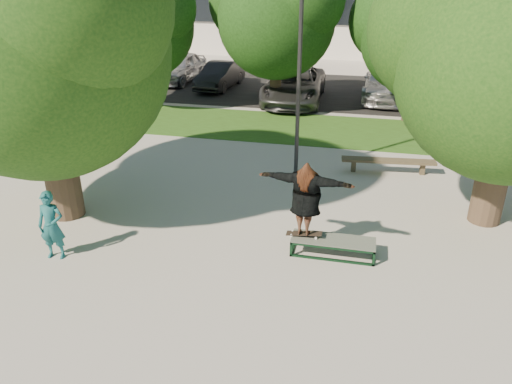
% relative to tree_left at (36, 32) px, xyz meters
% --- Properties ---
extents(ground, '(120.00, 120.00, 0.00)m').
position_rel_tree_left_xyz_m(ground, '(4.29, -1.09, -4.42)').
color(ground, '#A8A49A').
rests_on(ground, ground).
extents(grass_strip, '(30.00, 4.00, 0.02)m').
position_rel_tree_left_xyz_m(grass_strip, '(5.29, 8.41, -4.41)').
color(grass_strip, '#264614').
rests_on(grass_strip, ground).
extents(asphalt_strip, '(40.00, 8.00, 0.01)m').
position_rel_tree_left_xyz_m(asphalt_strip, '(4.29, 14.91, -4.42)').
color(asphalt_strip, black).
rests_on(asphalt_strip, ground).
extents(tree_left, '(6.96, 5.95, 7.12)m').
position_rel_tree_left_xyz_m(tree_left, '(0.00, 0.00, 0.00)').
color(tree_left, '#38281E').
rests_on(tree_left, ground).
extents(bg_tree_left, '(5.28, 4.51, 5.77)m').
position_rel_tree_left_xyz_m(bg_tree_left, '(-2.28, 9.98, -0.69)').
color(bg_tree_left, '#38281E').
rests_on(bg_tree_left, ground).
extents(bg_tree_mid, '(5.76, 4.92, 6.24)m').
position_rel_tree_left_xyz_m(bg_tree_mid, '(3.22, 10.98, -0.41)').
color(bg_tree_mid, '#38281E').
rests_on(bg_tree_mid, ground).
extents(bg_tree_right, '(5.04, 4.31, 5.43)m').
position_rel_tree_left_xyz_m(bg_tree_right, '(8.73, 10.47, -0.93)').
color(bg_tree_right, '#38281E').
rests_on(bg_tree_right, ground).
extents(lamppost, '(0.25, 0.15, 6.11)m').
position_rel_tree_left_xyz_m(lamppost, '(5.29, 3.91, -1.27)').
color(lamppost, '#2D2D30').
rests_on(lamppost, ground).
extents(grind_box, '(1.80, 0.60, 0.38)m').
position_rel_tree_left_xyz_m(grind_box, '(6.79, -0.52, -4.23)').
color(grind_box, '#10311B').
rests_on(grind_box, ground).
extents(skater_rig, '(2.09, 0.81, 1.73)m').
position_rel_tree_left_xyz_m(skater_rig, '(6.15, -0.52, -3.14)').
color(skater_rig, white).
rests_on(skater_rig, grind_box).
extents(bystander, '(0.61, 0.45, 1.54)m').
position_rel_tree_left_xyz_m(bystander, '(0.98, -1.96, -3.65)').
color(bystander, '#18565B').
rests_on(bystander, ground).
extents(bench, '(2.81, 0.65, 0.43)m').
position_rel_tree_left_xyz_m(bench, '(8.00, 4.56, -4.06)').
color(bench, brown).
rests_on(bench, ground).
extents(car_silver_a, '(2.08, 4.53, 1.51)m').
position_rel_tree_left_xyz_m(car_silver_a, '(-2.78, 15.31, -3.67)').
color(car_silver_a, '#B1B1B6').
rests_on(car_silver_a, asphalt_strip).
extents(car_dark, '(1.70, 3.99, 1.28)m').
position_rel_tree_left_xyz_m(car_dark, '(-0.21, 14.29, -3.78)').
color(car_dark, black).
rests_on(car_dark, asphalt_strip).
extents(car_grey, '(2.75, 5.61, 1.54)m').
position_rel_tree_left_xyz_m(car_grey, '(3.88, 12.41, -3.65)').
color(car_grey, '#504F54').
rests_on(car_grey, asphalt_strip).
extents(car_silver_b, '(2.28, 5.31, 1.52)m').
position_rel_tree_left_xyz_m(car_silver_b, '(8.01, 14.08, -3.66)').
color(car_silver_b, silver).
rests_on(car_silver_b, asphalt_strip).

